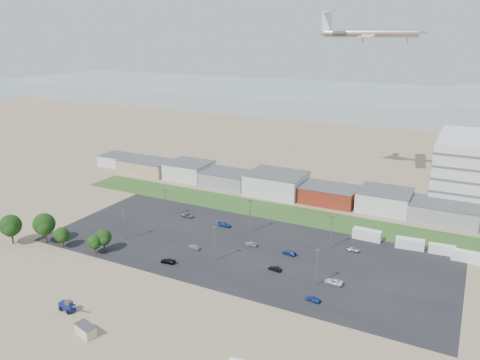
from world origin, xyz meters
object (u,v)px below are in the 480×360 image
Objects in this scene: parked_car_1 at (275,269)px; parked_car_0 at (334,282)px; telehandler at (67,305)px; airliner at (371,33)px; parked_car_12 at (289,253)px; portable_shed at (86,330)px; parked_car_3 at (168,261)px; parked_car_6 at (225,225)px; parked_car_2 at (313,299)px; box_trailer_a at (367,235)px; parked_car_4 at (194,247)px; parked_car_9 at (188,216)px; tree_far_left at (11,228)px; parked_car_8 at (353,249)px; parked_car_7 at (251,244)px.

parked_car_0 is at bearing 98.15° from parked_car_1.
airliner is at bearing 78.64° from telehandler.
telehandler reaches higher than parked_car_12.
portable_shed is 34.91m from parked_car_3.
parked_car_2 is at bearing -123.17° from parked_car_6.
telehandler is at bearing -19.92° from parked_car_3.
parked_car_4 is at bearing -143.34° from box_trailer_a.
parked_car_12 reaches higher than parked_car_9.
box_trailer_a is at bearing 147.67° from parked_car_12.
parked_car_6 is 1.09× the size of parked_car_9.
parked_car_6 is (-0.21, 18.86, 0.05)m from parked_car_4.
airliner is at bearing -165.53° from parked_car_2.
parked_car_2 is (91.44, 11.06, -4.59)m from tree_far_left.
telehandler reaches higher than portable_shed.
parked_car_6 is (-44.06, -11.27, -0.96)m from box_trailer_a.
parked_car_1 reaches higher than parked_car_9.
airliner is (-15.83, 55.42, 59.43)m from box_trailer_a.
parked_car_2 is 0.99× the size of parked_car_8.
parked_car_1 is at bearing -117.56° from parked_car_2.
parked_car_3 is 1.20× the size of parked_car_7.
parked_car_7 is at bearing 114.60° from parked_car_8.
airliner is at bearing -174.01° from parked_car_1.
portable_shed is 45.68m from parked_car_4.
tree_far_left is at bearing -60.20° from parked_car_12.
parked_car_4 is at bearing -176.21° from parked_car_6.
parked_car_12 is at bearing 79.73° from portable_shed.
tree_far_left is 2.87× the size of parked_car_1.
box_trailer_a is 2.37× the size of parked_car_1.
parked_car_6 is (1.48, 29.79, 0.03)m from parked_car_3.
parked_car_8 is 0.91× the size of parked_car_12.
parked_car_3 is at bearing 12.74° from tree_far_left.
parked_car_6 is at bearing -120.13° from parked_car_1.
box_trailer_a is 27.16m from parked_car_12.
parked_car_3 reaches higher than parked_car_7.
parked_car_6 is 28.25m from parked_car_12.
parked_car_8 is at bearing 102.88° from parked_car_7.
parked_car_3 is at bearing -46.46° from parked_car_12.
parked_car_12 is (-0.05, 10.69, -0.00)m from parked_car_1.
parked_car_6 is at bearing -175.05° from parked_car_4.
parked_car_0 reaches higher than parked_car_3.
parked_car_12 is (77.41, 31.43, -4.62)m from tree_far_left.
parked_car_8 reaches higher than parked_car_3.
parked_car_2 is at bearing -179.19° from parked_car_8.
airliner is 90.26m from parked_car_8.
parked_car_3 is at bearing 81.92° from telehandler.
parked_car_9 is at bearing 50.09° from tree_far_left.
box_trailer_a is 31.20m from parked_car_0.
parked_car_3 is at bearing -114.67° from airliner.
parked_car_4 is (-43.85, -30.13, -1.01)m from box_trailer_a.
parked_car_6 is at bearing -119.18° from parked_car_2.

